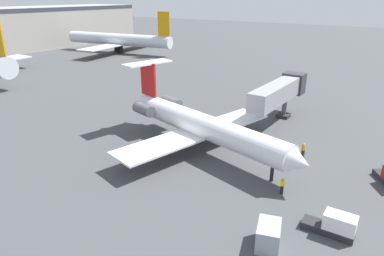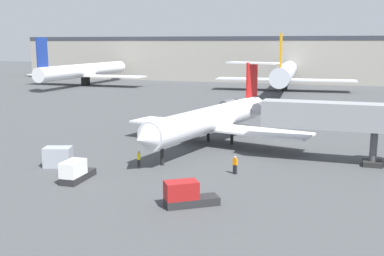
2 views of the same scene
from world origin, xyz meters
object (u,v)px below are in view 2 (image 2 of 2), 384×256
regional_jet (215,118)px  baggage_tug_lead (75,172)px  cargo_container_uld (58,157)px  ground_crew_loader (139,159)px  baggage_tug_trailing (186,195)px  parked_airliner_west_mid (285,73)px  jet_bridge (352,117)px  ground_crew_marshaller (235,165)px  parked_airliner_west_end (85,71)px

regional_jet → baggage_tug_lead: (-7.78, -17.75, -2.39)m
cargo_container_uld → ground_crew_loader: bearing=12.8°
regional_jet → baggage_tug_trailing: size_ratio=6.82×
parked_airliner_west_mid → baggage_tug_lead: bearing=-96.1°
baggage_tug_lead → jet_bridge: bearing=30.2°
ground_crew_loader → cargo_container_uld: size_ratio=0.57×
regional_jet → ground_crew_marshaller: 12.61m
baggage_tug_trailing → parked_airliner_west_mid: (-2.23, 85.42, 3.64)m
ground_crew_marshaller → cargo_container_uld: (-16.86, -2.56, 0.10)m
jet_bridge → parked_airliner_west_mid: parked_airliner_west_mid is taller
cargo_container_uld → baggage_tug_trailing: bearing=-24.0°
baggage_tug_trailing → parked_airliner_west_mid: size_ratio=0.10×
jet_bridge → ground_crew_marshaller: size_ratio=9.02×
ground_crew_loader → parked_airliner_west_end: 89.54m
baggage_tug_trailing → parked_airliner_west_mid: parked_airliner_west_mid is taller
ground_crew_marshaller → parked_airliner_west_end: size_ratio=0.04×
parked_airliner_west_end → parked_airliner_west_mid: (54.56, 2.21, 0.35)m
ground_crew_loader → parked_airliner_west_mid: size_ratio=0.04×
ground_crew_marshaller → baggage_tug_trailing: bearing=-100.0°
cargo_container_uld → baggage_tug_lead: bearing=-42.0°
ground_crew_loader → ground_crew_marshaller: bearing=5.1°
ground_crew_loader → baggage_tug_lead: baggage_tug_lead is taller
baggage_tug_lead → ground_crew_loader: bearing=58.0°
ground_crew_marshaller → cargo_container_uld: bearing=-171.4°
parked_airliner_west_end → parked_airliner_west_mid: size_ratio=1.02×
jet_bridge → baggage_tug_lead: 26.46m
baggage_tug_lead → baggage_tug_trailing: same height
jet_bridge → baggage_tug_lead: jet_bridge is taller
baggage_tug_lead → parked_airliner_west_end: size_ratio=0.10×
ground_crew_marshaller → baggage_tug_lead: baggage_tug_lead is taller
jet_bridge → regional_jet: bearing=162.9°
regional_jet → ground_crew_marshaller: size_ratio=16.54×
cargo_container_uld → parked_airliner_west_mid: size_ratio=0.07×
parked_airliner_west_end → baggage_tug_trailing: bearing=-55.7°
parked_airliner_west_mid → jet_bridge: bearing=-78.7°
baggage_tug_trailing → cargo_container_uld: size_ratio=1.39×
baggage_tug_trailing → ground_crew_loader: bearing=131.4°
baggage_tug_lead → cargo_container_uld: bearing=138.0°
baggage_tug_lead → baggage_tug_trailing: bearing=-15.1°
jet_bridge → baggage_tug_lead: size_ratio=3.78×
regional_jet → parked_airliner_west_mid: (0.98, 64.70, 1.25)m
baggage_tug_trailing → parked_airliner_west_mid: bearing=91.5°
cargo_container_uld → ground_crew_marshaller: bearing=8.6°
baggage_tug_trailing → regional_jet: bearing=98.8°
jet_bridge → ground_crew_marshaller: 12.67m
ground_crew_loader → regional_jet: bearing=70.6°
baggage_tug_lead → parked_airliner_west_end: 92.45m
jet_bridge → parked_airliner_west_end: parked_airliner_west_end is taller
regional_jet → parked_airliner_west_mid: size_ratio=0.69×
cargo_container_uld → parked_airliner_west_end: bearing=118.5°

